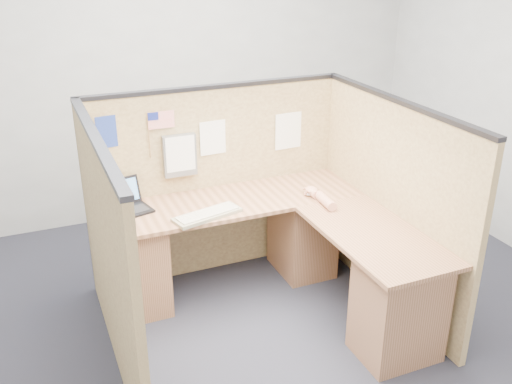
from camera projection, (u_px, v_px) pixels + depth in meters
name	position (u px, v px, depth m)	size (l,w,h in m)	color
floor	(268.00, 332.00, 3.96)	(5.00, 5.00, 0.00)	#1F212C
wall_back	(171.00, 71.00, 5.31)	(5.00, 5.00, 0.00)	#A4A6A9
cubicle_partitions	(245.00, 208.00, 4.02)	(2.06, 1.83, 1.53)	olive
l_desk	(276.00, 259.00, 4.11)	(1.95, 1.75, 0.73)	brown
laptop	(128.00, 203.00, 4.07)	(0.33, 0.34, 0.21)	black
keyboard	(207.00, 215.00, 3.97)	(0.52, 0.28, 0.03)	gray
mouse	(311.00, 193.00, 4.31)	(0.10, 0.06, 0.04)	silver
hand_forearm	(321.00, 197.00, 4.19)	(0.11, 0.37, 0.08)	tan
blue_poster	(108.00, 132.00, 3.99)	(0.17, 0.00, 0.23)	navy
american_flag	(158.00, 122.00, 4.09)	(0.20, 0.01, 0.34)	olive
file_holder	(180.00, 155.00, 4.23)	(0.25, 0.05, 0.32)	slate
paper_left	(213.00, 138.00, 4.32)	(0.21, 0.00, 0.26)	white
paper_right	(288.00, 131.00, 4.55)	(0.23, 0.00, 0.29)	white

